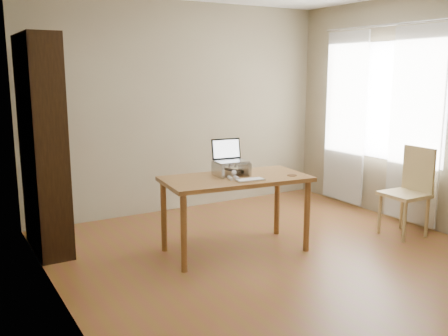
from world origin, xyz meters
TOP-DOWN VIEW (x-y plane):
  - room at (0.03, 0.01)m, footprint 4.04×4.54m
  - bookshelf at (-1.83, 1.55)m, footprint 0.30×0.90m
  - curtains at (1.92, 0.80)m, footprint 0.03×1.90m
  - desk at (-0.26, 0.55)m, footprint 1.47×0.85m
  - laptop_stand at (-0.26, 0.63)m, footprint 0.32×0.25m
  - laptop at (-0.26, 0.68)m, footprint 0.33×0.29m
  - keyboard at (-0.24, 0.33)m, footprint 0.28×0.15m
  - coaster at (0.25, 0.32)m, footprint 0.09×0.09m
  - cat at (-0.30, 0.66)m, footprint 0.25×0.49m
  - chair at (1.63, 0.03)m, footprint 0.43×0.43m

SIDE VIEW (x-z plane):
  - chair at x=1.63m, z-range 0.04..1.00m
  - desk at x=-0.26m, z-range 0.28..1.03m
  - coaster at x=0.25m, z-range 0.75..0.76m
  - keyboard at x=-0.24m, z-range 0.75..0.77m
  - cat at x=-0.30m, z-range 0.74..0.90m
  - laptop_stand at x=-0.26m, z-range 0.77..0.90m
  - laptop at x=-0.26m, z-range 0.83..1.05m
  - bookshelf at x=-1.83m, z-range 0.00..2.10m
  - curtains at x=1.92m, z-range 0.05..2.29m
  - room at x=0.03m, z-range -0.02..2.62m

